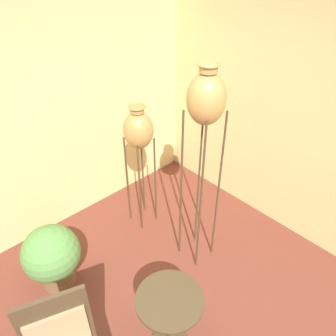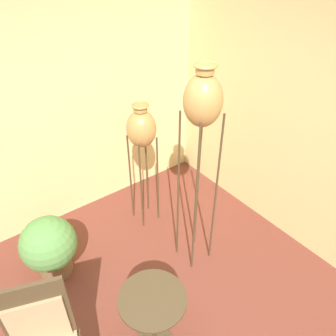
# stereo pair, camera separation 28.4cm
# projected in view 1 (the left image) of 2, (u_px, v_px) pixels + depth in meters

# --- Properties ---
(wall_back) EXTENTS (8.29, 0.06, 2.70)m
(wall_back) POSITION_uv_depth(u_px,v_px,m) (16.00, 129.00, 3.20)
(wall_back) COLOR beige
(wall_back) RESTS_ON ground_plane
(wall_right) EXTENTS (0.06, 8.29, 2.70)m
(wall_right) POSITION_uv_depth(u_px,v_px,m) (335.00, 135.00, 3.11)
(wall_right) COLOR beige
(wall_right) RESTS_ON ground_plane
(vase_stand_tall) EXTENTS (0.32, 0.32, 2.12)m
(vase_stand_tall) POSITION_uv_depth(u_px,v_px,m) (206.00, 104.00, 2.65)
(vase_stand_tall) COLOR #473823
(vase_stand_tall) RESTS_ON ground_plane
(vase_stand_medium) EXTENTS (0.32, 0.32, 1.53)m
(vase_stand_medium) POSITION_uv_depth(u_px,v_px,m) (138.00, 132.00, 3.40)
(vase_stand_medium) COLOR #473823
(vase_stand_medium) RESTS_ON ground_plane
(side_table) EXTENTS (0.53, 0.53, 0.65)m
(side_table) POSITION_uv_depth(u_px,v_px,m) (170.00, 312.00, 2.58)
(side_table) COLOR #473823
(side_table) RESTS_ON ground_plane
(potted_plant) EXTENTS (0.56, 0.56, 0.69)m
(potted_plant) POSITION_uv_depth(u_px,v_px,m) (52.00, 256.00, 3.15)
(potted_plant) COLOR brown
(potted_plant) RESTS_ON ground_plane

